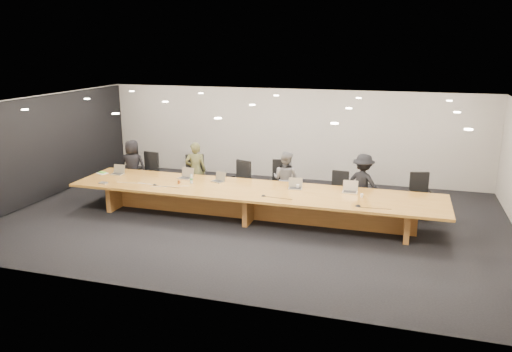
{
  "coord_description": "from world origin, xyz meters",
  "views": [
    {
      "loc": [
        3.39,
        -10.97,
        4.14
      ],
      "look_at": [
        0.0,
        0.3,
        1.0
      ],
      "focal_mm": 35.0,
      "sensor_mm": 36.0,
      "label": 1
    }
  ],
  "objects": [
    {
      "name": "water_bottle",
      "position": [
        -1.62,
        0.06,
        0.86
      ],
      "size": [
        0.09,
        0.09,
        0.22
      ],
      "primitive_type": "cylinder",
      "rotation": [
        0.0,
        0.0,
        0.41
      ],
      "color": "#AABAB5",
      "rests_on": "conference_table"
    },
    {
      "name": "av_box",
      "position": [
        -3.72,
        -0.6,
        0.76
      ],
      "size": [
        0.2,
        0.15,
        0.03
      ],
      "primitive_type": "cube",
      "rotation": [
        0.0,
        0.0,
        -0.04
      ],
      "color": "#ACADB1",
      "rests_on": "conference_table"
    },
    {
      "name": "mic_left",
      "position": [
        -2.42,
        -0.36,
        0.76
      ],
      "size": [
        0.14,
        0.14,
        0.03
      ],
      "primitive_type": "cone",
      "rotation": [
        0.0,
        0.0,
        -0.33
      ],
      "color": "black",
      "rests_on": "conference_table"
    },
    {
      "name": "amber_mug",
      "position": [
        -1.9,
        -0.06,
        0.79
      ],
      "size": [
        0.07,
        0.07,
        0.09
      ],
      "primitive_type": "cylinder",
      "rotation": [
        0.0,
        0.0,
        -0.01
      ],
      "color": "brown",
      "rests_on": "conference_table"
    },
    {
      "name": "laptop_e",
      "position": [
        2.27,
        0.39,
        0.89
      ],
      "size": [
        0.35,
        0.26,
        0.27
      ],
      "primitive_type": null,
      "rotation": [
        0.0,
        0.0,
        0.02
      ],
      "color": "beige",
      "rests_on": "conference_table"
    },
    {
      "name": "person_b",
      "position": [
        -1.97,
        1.15,
        0.79
      ],
      "size": [
        0.67,
        0.56,
        1.57
      ],
      "primitive_type": "imported",
      "rotation": [
        0.0,
        0.0,
        3.51
      ],
      "color": "#3D3E21",
      "rests_on": "ground"
    },
    {
      "name": "ground",
      "position": [
        0.0,
        0.0,
        0.0
      ],
      "size": [
        12.0,
        12.0,
        0.0
      ],
      "primitive_type": "plane",
      "color": "black",
      "rests_on": "ground"
    },
    {
      "name": "chair_right",
      "position": [
        1.9,
        1.19,
        0.52
      ],
      "size": [
        0.57,
        0.57,
        1.03
      ],
      "primitive_type": null,
      "rotation": [
        0.0,
        0.0,
        -0.09
      ],
      "color": "black",
      "rests_on": "ground"
    },
    {
      "name": "conference_table",
      "position": [
        0.0,
        0.0,
        0.52
      ],
      "size": [
        9.0,
        1.8,
        0.75
      ],
      "color": "#996321",
      "rests_on": "ground"
    },
    {
      "name": "chair_mid_left",
      "position": [
        -0.76,
        1.22,
        0.56
      ],
      "size": [
        0.72,
        0.72,
        1.12
      ],
      "primitive_type": null,
      "rotation": [
        0.0,
        0.0,
        -0.33
      ],
      "color": "black",
      "rests_on": "ground"
    },
    {
      "name": "chair_mid_right",
      "position": [
        0.39,
        1.29,
        0.6
      ],
      "size": [
        0.7,
        0.7,
        1.19
      ],
      "primitive_type": null,
      "rotation": [
        0.0,
        0.0,
        0.18
      ],
      "color": "black",
      "rests_on": "ground"
    },
    {
      "name": "laptop_b",
      "position": [
        -1.95,
        0.41,
        0.89
      ],
      "size": [
        0.4,
        0.33,
        0.28
      ],
      "primitive_type": null,
      "rotation": [
        0.0,
        0.0,
        -0.2
      ],
      "color": "#C4B395",
      "rests_on": "conference_table"
    },
    {
      "name": "notepad",
      "position": [
        -4.31,
        0.26,
        0.76
      ],
      "size": [
        0.34,
        0.31,
        0.02
      ],
      "primitive_type": "cube",
      "rotation": [
        0.0,
        0.0,
        -0.43
      ],
      "color": "silver",
      "rests_on": "conference_table"
    },
    {
      "name": "chair_far_left",
      "position": [
        -3.56,
        1.33,
        0.57
      ],
      "size": [
        0.67,
        0.67,
        1.15
      ],
      "primitive_type": null,
      "rotation": [
        0.0,
        0.0,
        -0.16
      ],
      "color": "black",
      "rests_on": "ground"
    },
    {
      "name": "back_wall",
      "position": [
        0.0,
        4.0,
        1.4
      ],
      "size": [
        12.0,
        0.02,
        2.8
      ],
      "primitive_type": "cube",
      "color": "silver",
      "rests_on": "ground"
    },
    {
      "name": "lime_gadget",
      "position": [
        -4.31,
        0.26,
        0.78
      ],
      "size": [
        0.19,
        0.12,
        0.03
      ],
      "primitive_type": "cube",
      "rotation": [
        0.0,
        0.0,
        -0.13
      ],
      "color": "#57BA31",
      "rests_on": "notepad"
    },
    {
      "name": "mic_right",
      "position": [
        2.56,
        -0.58,
        0.77
      ],
      "size": [
        0.15,
        0.15,
        0.03
      ],
      "primitive_type": "cone",
      "rotation": [
        0.0,
        0.0,
        0.08
      ],
      "color": "black",
      "rests_on": "conference_table"
    },
    {
      "name": "chair_far_right",
      "position": [
        3.89,
        1.31,
        0.55
      ],
      "size": [
        0.68,
        0.68,
        1.11
      ],
      "primitive_type": null,
      "rotation": [
        0.0,
        0.0,
        0.25
      ],
      "color": "black",
      "rests_on": "ground"
    },
    {
      "name": "laptop_d",
      "position": [
        0.98,
        0.32,
        0.88
      ],
      "size": [
        0.36,
        0.28,
        0.26
      ],
      "primitive_type": null,
      "rotation": [
        0.0,
        0.0,
        0.14
      ],
      "color": "tan",
      "rests_on": "conference_table"
    },
    {
      "name": "paper_cup_near",
      "position": [
        1.02,
        0.4,
        0.79
      ],
      "size": [
        0.09,
        0.09,
        0.09
      ],
      "primitive_type": "cone",
      "rotation": [
        0.0,
        0.0,
        0.34
      ],
      "color": "white",
      "rests_on": "conference_table"
    },
    {
      "name": "laptop_a",
      "position": [
        -3.87,
        0.29,
        0.88
      ],
      "size": [
        0.33,
        0.25,
        0.26
      ],
      "primitive_type": null,
      "rotation": [
        0.0,
        0.0,
        -0.02
      ],
      "color": "#C3B895",
      "rests_on": "conference_table"
    },
    {
      "name": "laptop_c",
      "position": [
        -1.04,
        0.38,
        0.87
      ],
      "size": [
        0.38,
        0.33,
        0.25
      ],
      "primitive_type": null,
      "rotation": [
        0.0,
        0.0,
        -0.39
      ],
      "color": "tan",
      "rests_on": "conference_table"
    },
    {
      "name": "person_a",
      "position": [
        -3.95,
        1.23,
        0.75
      ],
      "size": [
        0.81,
        0.6,
        1.51
      ],
      "primitive_type": "imported",
      "rotation": [
        0.0,
        0.0,
        3.31
      ],
      "color": "black",
      "rests_on": "ground"
    },
    {
      "name": "left_wall_panel",
      "position": [
        -5.94,
        0.0,
        1.37
      ],
      "size": [
        0.08,
        7.84,
        2.74
      ],
      "primitive_type": "cube",
      "color": "black",
      "rests_on": "ground"
    },
    {
      "name": "mic_center",
      "position": [
        0.41,
        -0.46,
        0.76
      ],
      "size": [
        0.12,
        0.12,
        0.03
      ],
      "primitive_type": "cone",
      "rotation": [
        0.0,
        0.0,
        -0.06
      ],
      "color": "black",
      "rests_on": "conference_table"
    },
    {
      "name": "paper_cup_far",
      "position": [
        2.58,
        0.09,
        0.79
      ],
      "size": [
        0.09,
        0.09,
        0.08
      ],
      "primitive_type": "cone",
      "rotation": [
        0.0,
        0.0,
        -0.34
      ],
      "color": "white",
      "rests_on": "conference_table"
    },
    {
      "name": "person_c",
      "position": [
        0.54,
        1.16,
        0.73
      ],
      "size": [
        0.83,
        0.72,
        1.47
      ],
      "primitive_type": "imported",
      "rotation": [
        0.0,
        0.0,
        2.89
      ],
      "color": "#605F62",
      "rests_on": "ground"
    },
    {
      "name": "person_d",
      "position": [
        2.5,
        1.2,
        0.76
      ],
      "size": [
        1.11,
        0.86,
        1.52
      ],
      "primitive_type": "imported",
      "rotation": [
        0.0,
        0.0,
        2.81
      ],
      "color": "black",
      "rests_on": "ground"
    },
    {
      "name": "chair_left",
      "position": [
        -2.03,
        1.19,
        0.6
      ],
      "size": [
        0.77,
        0.77,
        1.2
      ],
      "primitive_type": null,
      "rotation": [
        0.0,
        0.0,
        0.33
      ],
      "color": "black",
      "rests_on": "ground"
    }
  ]
}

